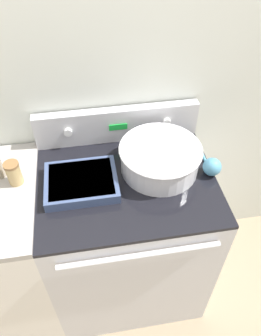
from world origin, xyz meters
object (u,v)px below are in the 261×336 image
at_px(spice_jar_brown_cap, 14,173).
at_px(mixing_bowl, 160,157).
at_px(ladle, 211,166).
at_px(casserole_dish, 81,182).

bearing_deg(spice_jar_brown_cap, mixing_bowl, -0.58).
relative_size(mixing_bowl, spice_jar_brown_cap, 3.28).
relative_size(mixing_bowl, ladle, 1.28).
height_order(mixing_bowl, ladle, mixing_bowl).
height_order(casserole_dish, ladle, ladle).
relative_size(casserole_dish, ladle, 1.08).
xyz_separation_m(mixing_bowl, casserole_dish, (-0.36, -0.05, -0.05)).
bearing_deg(mixing_bowl, casserole_dish, -171.88).
height_order(mixing_bowl, casserole_dish, mixing_bowl).
relative_size(casserole_dish, spice_jar_brown_cap, 2.77).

